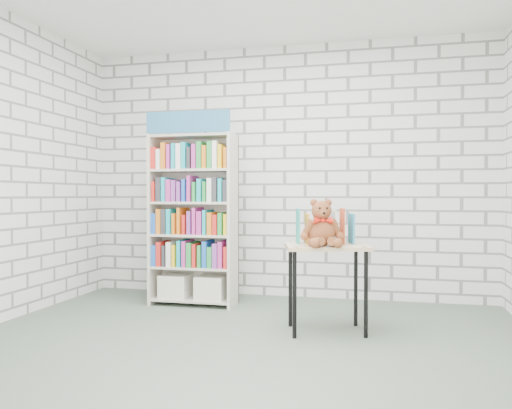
# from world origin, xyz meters

# --- Properties ---
(ground) EXTENTS (4.50, 4.50, 0.00)m
(ground) POSITION_xyz_m (0.00, 0.00, 0.00)
(ground) COLOR #4C594B
(ground) RESTS_ON ground
(room_shell) EXTENTS (4.52, 4.02, 2.81)m
(room_shell) POSITION_xyz_m (0.00, 0.00, 1.78)
(room_shell) COLOR silver
(room_shell) RESTS_ON ground
(bookshelf) EXTENTS (0.88, 0.34, 1.97)m
(bookshelf) POSITION_xyz_m (-0.84, 1.36, 0.90)
(bookshelf) COLOR beige
(bookshelf) RESTS_ON ground
(display_table) EXTENTS (0.77, 0.62, 0.72)m
(display_table) POSITION_xyz_m (0.59, 0.63, 0.62)
(display_table) COLOR tan
(display_table) RESTS_ON ground
(table_books) EXTENTS (0.51, 0.32, 0.28)m
(table_books) POSITION_xyz_m (0.56, 0.74, 0.86)
(table_books) COLOR teal
(table_books) RESTS_ON display_table
(teddy_bear) EXTENTS (0.35, 0.34, 0.38)m
(teddy_bear) POSITION_xyz_m (0.56, 0.52, 0.87)
(teddy_bear) COLOR brown
(teddy_bear) RESTS_ON display_table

